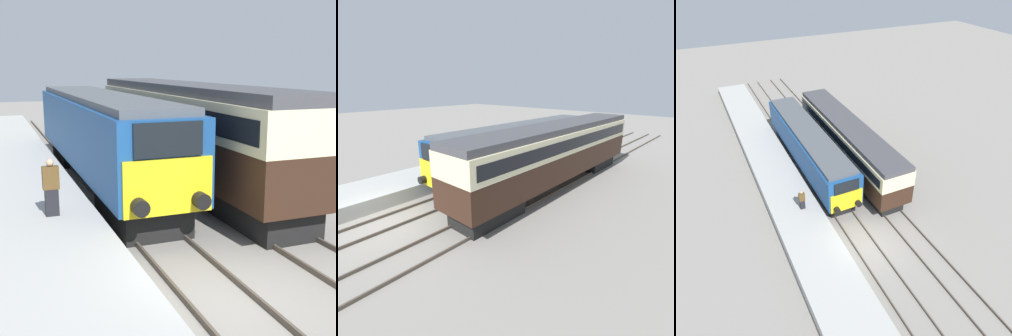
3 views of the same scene
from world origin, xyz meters
TOP-DOWN VIEW (x-y plane):
  - ground_plane at (0.00, 0.00)m, footprint 120.00×120.00m
  - platform_left at (-3.30, 8.00)m, footprint 3.50×50.00m
  - rails_near_track at (0.00, 5.00)m, footprint 1.51×60.00m
  - rails_far_track at (3.40, 5.00)m, footprint 1.50×60.00m
  - locomotive at (0.00, 10.99)m, footprint 2.70×16.15m
  - passenger_carriage at (3.40, 10.03)m, footprint 2.75×16.55m
  - person_on_platform at (-2.80, 4.77)m, footprint 0.44×0.26m

SIDE VIEW (x-z plane):
  - ground_plane at x=0.00m, z-range 0.00..0.00m
  - rails_near_track at x=0.00m, z-range 0.00..0.14m
  - rails_far_track at x=3.40m, z-range 0.00..0.14m
  - platform_left at x=-3.30m, z-range 0.00..0.81m
  - person_on_platform at x=-2.80m, z-range 0.80..2.39m
  - locomotive at x=0.00m, z-range 0.25..4.00m
  - passenger_carriage at x=3.40m, z-range 0.42..4.57m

